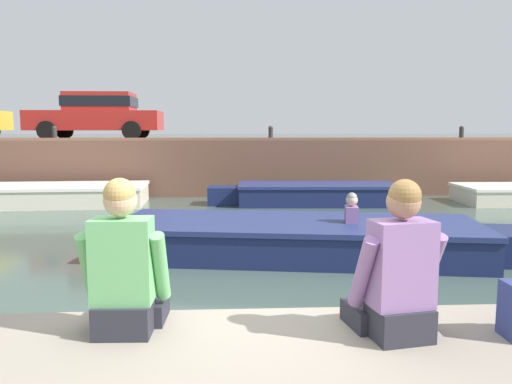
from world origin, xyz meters
TOP-DOWN VIEW (x-y plane):
  - ground_plane at (0.00, 5.90)m, footprint 400.00×400.00m
  - far_quay_wall at (0.00, 14.79)m, footprint 60.00×6.00m
  - far_wall_coping at (0.00, 11.91)m, footprint 60.00×0.24m
  - boat_moored_west_cream at (-5.02, 10.37)m, footprint 6.01×2.15m
  - boat_moored_central_navy at (2.26, 10.22)m, footprint 5.23×1.79m
  - motorboat_passing at (1.46, 4.58)m, footprint 7.16×2.87m
  - car_left_inner_red at (-4.34, 13.73)m, footprint 4.30×1.90m
  - mooring_bollard_west at (-5.21, 12.04)m, footprint 0.15×0.15m
  - mooring_bollard_mid at (1.33, 12.04)m, footprint 0.15×0.15m
  - mooring_bollard_east at (7.34, 12.04)m, footprint 0.15×0.15m
  - person_seated_left at (-0.58, -0.34)m, footprint 0.54×0.53m
  - person_seated_right at (1.07, -0.50)m, footprint 0.57×0.58m
  - bottle_drink at (1.14, -0.47)m, footprint 0.06×0.06m

SIDE VIEW (x-z plane):
  - ground_plane at x=0.00m, z-range 0.00..0.00m
  - boat_moored_west_cream at x=-5.02m, z-range 0.00..0.56m
  - boat_moored_central_navy at x=2.26m, z-range 0.00..0.57m
  - motorboat_passing at x=1.46m, z-range -0.24..0.82m
  - far_quay_wall at x=0.00m, z-range 0.00..1.72m
  - bottle_drink at x=1.14m, z-range 0.82..1.02m
  - person_seated_left at x=-0.58m, z-range 0.71..1.68m
  - person_seated_right at x=1.07m, z-range 0.71..1.68m
  - far_wall_coping at x=0.00m, z-range 1.72..1.80m
  - mooring_bollard_west at x=-5.21m, z-range 1.74..2.19m
  - mooring_bollard_mid at x=1.33m, z-range 1.74..2.19m
  - mooring_bollard_east at x=7.34m, z-range 1.74..2.19m
  - car_left_inner_red at x=-4.34m, z-range 1.80..3.34m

